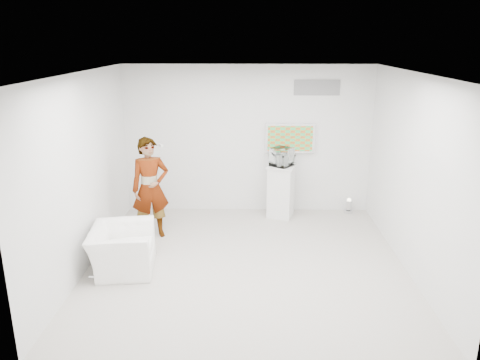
{
  "coord_description": "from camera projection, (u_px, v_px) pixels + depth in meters",
  "views": [
    {
      "loc": [
        0.04,
        -6.81,
        3.47
      ],
      "look_at": [
        -0.12,
        0.6,
        1.22
      ],
      "focal_mm": 35.0,
      "sensor_mm": 36.0,
      "label": 1
    }
  ],
  "objects": [
    {
      "name": "tv",
      "position": [
        290.0,
        138.0,
        9.4
      ],
      "size": [
        1.0,
        0.08,
        0.6
      ],
      "primitive_type": "cube",
      "color": "silver",
      "rests_on": "room"
    },
    {
      "name": "pedestal",
      "position": [
        281.0,
        191.0,
        9.39
      ],
      "size": [
        0.64,
        0.64,
        1.06
      ],
      "primitive_type": "cube",
      "rotation": [
        0.0,
        0.0,
        -0.3
      ],
      "color": "silver",
      "rests_on": "room"
    },
    {
      "name": "room",
      "position": [
        247.0,
        174.0,
        7.09
      ],
      "size": [
        5.01,
        5.01,
        3.0
      ],
      "color": "#A9A39B",
      "rests_on": "ground"
    },
    {
      "name": "wii_remote",
      "position": [
        161.0,
        145.0,
        8.33
      ],
      "size": [
        0.11,
        0.15,
        0.04
      ],
      "primitive_type": "cube",
      "rotation": [
        0.0,
        0.0,
        0.54
      ],
      "color": "silver",
      "rests_on": "person"
    },
    {
      "name": "armchair",
      "position": [
        122.0,
        249.0,
        7.24
      ],
      "size": [
        1.04,
        1.16,
        0.69
      ],
      "primitive_type": "imported",
      "rotation": [
        0.0,
        0.0,
        1.69
      ],
      "color": "white",
      "rests_on": "room"
    },
    {
      "name": "floor_uplight",
      "position": [
        349.0,
        206.0,
        9.67
      ],
      "size": [
        0.23,
        0.23,
        0.3
      ],
      "primitive_type": "cylinder",
      "rotation": [
        0.0,
        0.0,
        0.19
      ],
      "color": "silver",
      "rests_on": "room"
    },
    {
      "name": "person",
      "position": [
        150.0,
        188.0,
        8.32
      ],
      "size": [
        0.78,
        0.65,
        1.83
      ],
      "primitive_type": "imported",
      "rotation": [
        0.0,
        0.0,
        0.38
      ],
      "color": "white",
      "rests_on": "room"
    },
    {
      "name": "logo_decal",
      "position": [
        317.0,
        88.0,
        9.14
      ],
      "size": [
        0.9,
        0.02,
        0.3
      ],
      "primitive_type": "cube",
      "color": "slate",
      "rests_on": "room"
    },
    {
      "name": "vitrine",
      "position": [
        282.0,
        157.0,
        9.19
      ],
      "size": [
        0.51,
        0.51,
        0.36
      ],
      "primitive_type": "cube",
      "rotation": [
        0.0,
        0.0,
        -0.68
      ],
      "color": "silver",
      "rests_on": "pedestal"
    },
    {
      "name": "console",
      "position": [
        282.0,
        161.0,
        9.21
      ],
      "size": [
        0.14,
        0.15,
        0.21
      ],
      "primitive_type": "cube",
      "rotation": [
        0.0,
        0.0,
        -0.71
      ],
      "color": "silver",
      "rests_on": "pedestal"
    }
  ]
}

